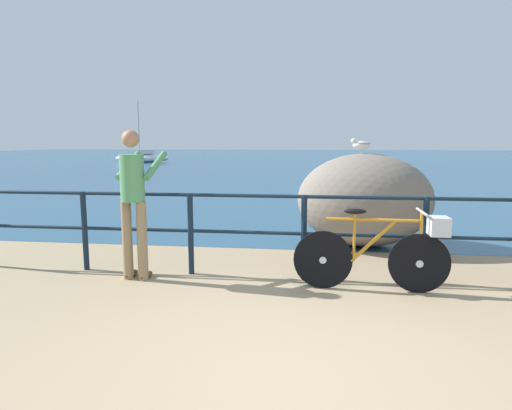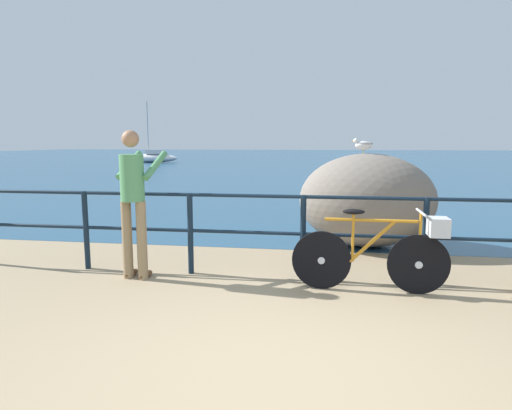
{
  "view_description": "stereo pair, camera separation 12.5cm",
  "coord_description": "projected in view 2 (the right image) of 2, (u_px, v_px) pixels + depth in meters",
  "views": [
    {
      "loc": [
        0.07,
        -2.93,
        1.64
      ],
      "look_at": [
        -0.63,
        2.6,
        0.83
      ],
      "focal_mm": 30.38,
      "sensor_mm": 36.0,
      "label": 1
    },
    {
      "loc": [
        0.19,
        -2.91,
        1.64
      ],
      "look_at": [
        -0.63,
        2.6,
        0.83
      ],
      "focal_mm": 30.38,
      "sensor_mm": 36.0,
      "label": 2
    }
  ],
  "objects": [
    {
      "name": "sailboat",
      "position": [
        151.0,
        157.0,
        35.3
      ],
      "size": [
        4.49,
        1.63,
        4.9
      ],
      "rotation": [
        0.0,
        0.0,
        3.22
      ],
      "color": "white",
      "rests_on": "sea_surface"
    },
    {
      "name": "breakwater_boulder_main",
      "position": [
        367.0,
        200.0,
        6.81
      ],
      "size": [
        2.11,
        1.59,
        1.47
      ],
      "color": "slate",
      "rests_on": "ground"
    },
    {
      "name": "promenade_railing",
      "position": [
        303.0,
        227.0,
        5.17
      ],
      "size": [
        8.46,
        0.07,
        1.02
      ],
      "color": "black",
      "rests_on": "ground_plane"
    },
    {
      "name": "seagull",
      "position": [
        363.0,
        144.0,
        6.68
      ],
      "size": [
        0.34,
        0.14,
        0.23
      ],
      "rotation": [
        0.0,
        0.0,
        3.04
      ],
      "color": "gold",
      "rests_on": "breakwater_boulder_main"
    },
    {
      "name": "ground_plane",
      "position": [
        317.0,
        175.0,
        22.7
      ],
      "size": [
        120.0,
        120.0,
        0.1
      ],
      "primitive_type": "cube",
      "color": "#937F60"
    },
    {
      "name": "person_at_railing",
      "position": [
        134.0,
        197.0,
        5.14
      ],
      "size": [
        0.51,
        0.66,
        1.78
      ],
      "rotation": [
        0.0,
        0.0,
        1.44
      ],
      "color": "#8C7251",
      "rests_on": "ground_plane"
    },
    {
      "name": "bicycle",
      "position": [
        384.0,
        251.0,
        4.72
      ],
      "size": [
        1.7,
        0.48,
        0.92
      ],
      "rotation": [
        0.0,
        0.0,
        -0.02
      ],
      "color": "black",
      "rests_on": "ground_plane"
    },
    {
      "name": "sea_surface",
      "position": [
        319.0,
        156.0,
        50.66
      ],
      "size": [
        120.0,
        90.0,
        0.01
      ],
      "primitive_type": "cube",
      "color": "navy",
      "rests_on": "ground_plane"
    }
  ]
}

